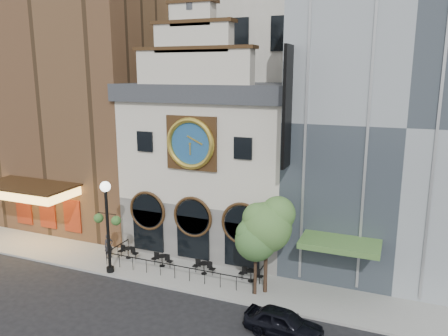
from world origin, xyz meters
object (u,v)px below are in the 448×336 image
pedestrian (109,246)px  lamppost (107,217)px  bistro_1 (162,260)px  bistro_0 (128,252)px  tree_left (257,237)px  bistro_3 (251,275)px  tree_right (268,223)px  bistro_2 (204,267)px  car_right (283,323)px

pedestrian → lamppost: 3.77m
bistro_1 → bistro_0: bearing=175.4°
pedestrian → tree_left: 11.70m
bistro_3 → tree_right: tree_right is taller
bistro_2 → tree_right: size_ratio=0.27×
bistro_0 → bistro_3: same height
bistro_2 → pedestrian: pedestrian is taller
tree_right → lamppost: bearing=-172.5°
bistro_3 → tree_left: (0.78, -1.36, 3.14)m
bistro_2 → lamppost: bearing=-160.4°
bistro_0 → lamppost: lamppost is taller
bistro_1 → tree_right: (7.62, -0.70, 3.90)m
tree_right → bistro_0: bearing=174.9°
bistro_3 → pedestrian: pedestrian is taller
car_right → lamppost: lamppost is taller
bistro_0 → bistro_1: (2.91, -0.24, 0.00)m
bistro_2 → bistro_3: (3.20, 0.15, 0.00)m
bistro_1 → tree_right: 8.59m
bistro_1 → bistro_2: 3.13m
bistro_0 → tree_right: (10.53, -0.94, 3.90)m
bistro_0 → bistro_1: bearing=-4.6°
bistro_0 → tree_left: bearing=-8.0°
bistro_3 → lamppost: size_ratio=0.26×
bistro_2 → tree_right: bearing=-9.3°
car_right → lamppost: bearing=85.5°
bistro_3 → tree_left: bearing=-60.1°
bistro_3 → bistro_1: bearing=-178.3°
bistro_1 → car_right: car_right is taller
tree_left → tree_right: (0.50, 0.47, 0.76)m
bistro_0 → tree_right: size_ratio=0.27×
bistro_0 → car_right: car_right is taller
tree_right → bistro_2: bearing=170.7°
bistro_3 → bistro_2: bearing=-177.2°
pedestrian → tree_left: size_ratio=0.36×
bistro_0 → tree_left: size_ratio=0.32×
pedestrian → bistro_2: bearing=-56.6°
pedestrian → tree_right: bearing=-60.9°
bistro_1 → bistro_2: bearing=0.7°
bistro_1 → bistro_3: bearing=1.7°
bistro_2 → bistro_3: size_ratio=1.00×
bistro_0 → tree_right: tree_right is taller
bistro_2 → tree_right: 5.99m
bistro_2 → bistro_3: 3.21m
bistro_0 → pedestrian: 1.45m
bistro_1 → lamppost: 4.82m
bistro_0 → bistro_1: same height
tree_right → bistro_1: bearing=174.7°
bistro_2 → car_right: car_right is taller
car_right → tree_left: tree_left is taller
tree_left → car_right: bearing=-52.0°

